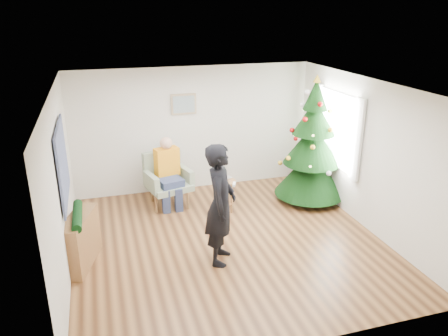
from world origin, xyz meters
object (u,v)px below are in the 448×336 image
object	(u,v)px
stool	(225,196)
standing_man	(220,205)
console	(81,241)
armchair	(168,186)
christmas_tree	(312,146)

from	to	relation	value
stool	standing_man	world-z (taller)	standing_man
console	armchair	bearing A→B (deg)	65.54
armchair	console	distance (m)	2.42
armchair	standing_man	xyz separation A→B (m)	(0.43, -2.28, 0.56)
christmas_tree	console	size ratio (longest dim) A/B	2.53
stool	armchair	bearing A→B (deg)	146.18
christmas_tree	stool	size ratio (longest dim) A/B	3.98
stool	console	bearing A→B (deg)	-156.41
armchair	console	xyz separation A→B (m)	(-1.63, -1.79, 0.01)
christmas_tree	console	bearing A→B (deg)	-164.88
christmas_tree	console	distance (m)	4.63
stool	console	distance (m)	2.84
stool	armchair	distance (m)	1.18
stool	armchair	xyz separation A→B (m)	(-0.98, 0.66, 0.06)
armchair	console	world-z (taller)	armchair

